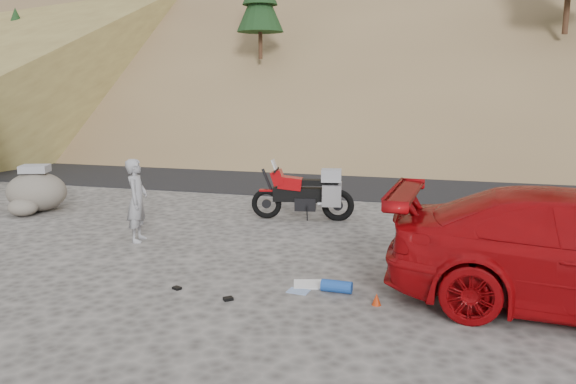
# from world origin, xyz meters

# --- Properties ---
(ground) EXTENTS (140.00, 140.00, 0.00)m
(ground) POSITION_xyz_m (0.00, 0.00, 0.00)
(ground) COLOR #484542
(ground) RESTS_ON ground
(road) EXTENTS (120.00, 7.00, 0.05)m
(road) POSITION_xyz_m (0.00, 9.00, 0.00)
(road) COLOR black
(road) RESTS_ON ground
(motorcycle) EXTENTS (2.40, 0.92, 1.44)m
(motorcycle) POSITION_xyz_m (0.71, 3.08, 0.61)
(motorcycle) COLOR black
(motorcycle) RESTS_ON ground
(man) EXTENTS (0.52, 0.68, 1.67)m
(man) POSITION_xyz_m (-2.15, 0.40, 0.00)
(man) COLOR #929398
(man) RESTS_ON ground
(boulder) EXTENTS (1.67, 1.48, 1.16)m
(boulder) POSITION_xyz_m (-6.03, 2.19, 0.51)
(boulder) COLOR #5A544D
(boulder) RESTS_ON ground
(small_rock) EXTENTS (0.74, 0.67, 0.43)m
(small_rock) POSITION_xyz_m (-5.97, 1.62, 0.22)
(small_rock) COLOR #5A544D
(small_rock) RESTS_ON ground
(gear_white_cloth) EXTENTS (0.57, 0.53, 0.02)m
(gear_white_cloth) POSITION_xyz_m (1.76, -1.16, 0.01)
(gear_white_cloth) COLOR white
(gear_white_cloth) RESTS_ON ground
(gear_blue_mat) EXTENTS (0.48, 0.21, 0.19)m
(gear_blue_mat) POSITION_xyz_m (2.25, -1.37, 0.09)
(gear_blue_mat) COLOR #1A469E
(gear_blue_mat) RESTS_ON ground
(gear_funnel) EXTENTS (0.16, 0.16, 0.18)m
(gear_funnel) POSITION_xyz_m (2.89, -1.72, 0.09)
(gear_funnel) COLOR #AB2D0B
(gear_funnel) RESTS_ON ground
(gear_glove_a) EXTENTS (0.16, 0.14, 0.04)m
(gear_glove_a) POSITION_xyz_m (-0.16, -1.90, 0.02)
(gear_glove_a) COLOR black
(gear_glove_a) RESTS_ON ground
(gear_glove_b) EXTENTS (0.17, 0.17, 0.05)m
(gear_glove_b) POSITION_xyz_m (0.77, -2.11, 0.02)
(gear_glove_b) COLOR black
(gear_glove_b) RESTS_ON ground
(gear_blue_cloth) EXTENTS (0.35, 0.27, 0.01)m
(gear_blue_cloth) POSITION_xyz_m (1.68, -1.50, 0.01)
(gear_blue_cloth) COLOR #839CCA
(gear_blue_cloth) RESTS_ON ground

